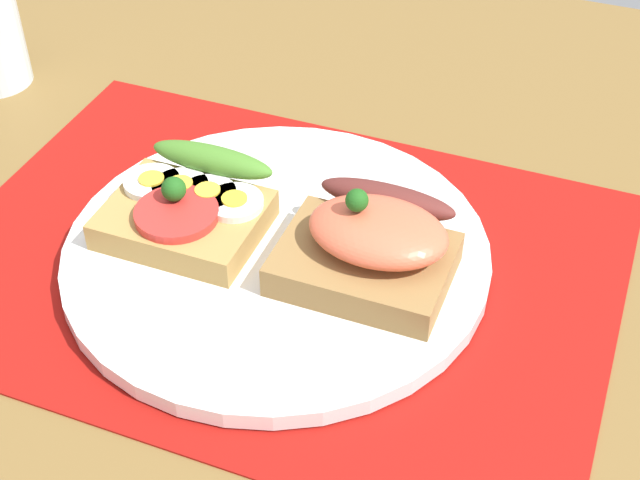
{
  "coord_description": "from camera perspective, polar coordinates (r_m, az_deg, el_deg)",
  "views": [
    {
      "loc": [
        18.86,
        -40.63,
        40.7
      ],
      "look_at": [
        3.0,
        0.0,
        2.95
      ],
      "focal_mm": 52.16,
      "sensor_mm": 36.0,
      "label": 1
    }
  ],
  "objects": [
    {
      "name": "ground_plane",
      "position": [
        0.62,
        -2.6,
        -2.54
      ],
      "size": [
        120.0,
        90.0,
        3.2
      ],
      "primitive_type": "cube",
      "color": "brown"
    },
    {
      "name": "placemat",
      "position": [
        0.6,
        -2.65,
        -1.33
      ],
      "size": [
        43.18,
        31.48,
        0.3
      ],
      "primitive_type": "cube",
      "color": "#99110D",
      "rests_on": "ground_plane"
    },
    {
      "name": "sandwich_egg_tomato",
      "position": [
        0.61,
        -8.04,
        2.07
      ],
      "size": [
        9.97,
        9.38,
        4.13
      ],
      "color": "#AB8445",
      "rests_on": "plate"
    },
    {
      "name": "sandwich_salmon",
      "position": [
        0.56,
        3.14,
        -0.36
      ],
      "size": [
        10.47,
        9.25,
        6.03
      ],
      "color": "olive",
      "rests_on": "plate"
    },
    {
      "name": "plate",
      "position": [
        0.6,
        -2.67,
        -0.82
      ],
      "size": [
        27.44,
        27.44,
        1.15
      ],
      "primitive_type": "cylinder",
      "color": "white",
      "rests_on": "placemat"
    }
  ]
}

